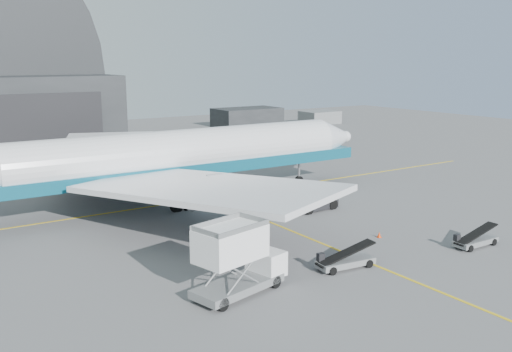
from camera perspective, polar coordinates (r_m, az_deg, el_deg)
ground at (r=45.00m, az=7.97°, el=-7.26°), size 200.00×200.00×0.00m
taxi_lines at (r=54.66m, az=-0.85°, el=-3.71°), size 80.00×42.12×0.02m
distant_bldg_a at (r=124.01m, az=-0.89°, el=4.97°), size 14.00×8.00×4.00m
distant_bldg_b at (r=130.82m, az=6.38°, el=5.25°), size 8.00×6.00×2.80m
airliner at (r=57.65m, az=-8.94°, el=1.88°), size 49.29×47.79×17.30m
catering_truck at (r=35.72m, az=-1.91°, el=-8.37°), size 6.92×3.86×4.50m
pushback_tug at (r=56.18m, az=5.81°, el=-2.52°), size 4.68×2.90×2.11m
belt_loader_a at (r=41.03m, az=8.87°, el=-8.39°), size 4.62×2.00×1.73m
belt_loader_b at (r=48.22m, az=21.05°, el=-6.02°), size 4.25×1.55×1.62m
traffic_cone at (r=48.40m, az=12.22°, el=-5.77°), size 0.33×0.33×0.48m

